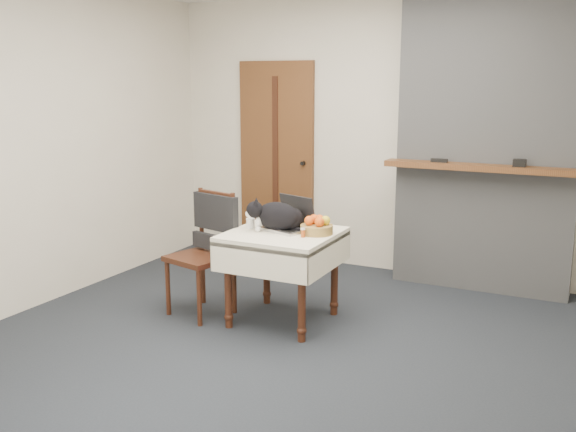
% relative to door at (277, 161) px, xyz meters
% --- Properties ---
extents(ground, '(4.50, 4.50, 0.00)m').
position_rel_door_xyz_m(ground, '(1.20, -1.97, -1.00)').
color(ground, black).
rests_on(ground, ground).
extents(room_shell, '(4.52, 4.01, 2.61)m').
position_rel_door_xyz_m(room_shell, '(1.20, -1.51, 0.76)').
color(room_shell, beige).
rests_on(room_shell, ground).
extents(door, '(0.82, 0.10, 2.00)m').
position_rel_door_xyz_m(door, '(0.00, 0.00, 0.00)').
color(door, brown).
rests_on(door, ground).
extents(chimney, '(1.62, 0.48, 2.60)m').
position_rel_door_xyz_m(chimney, '(2.10, -0.13, 0.30)').
color(chimney, gray).
rests_on(chimney, ground).
extents(side_table, '(0.78, 0.78, 0.70)m').
position_rel_door_xyz_m(side_table, '(0.91, -1.66, -0.41)').
color(side_table, '#38170F').
rests_on(side_table, ground).
extents(laptop, '(0.41, 0.38, 0.25)m').
position_rel_door_xyz_m(laptop, '(0.92, -1.55, -0.24)').
color(laptop, '#B7B7BC').
rests_on(laptop, side_table).
extents(cat, '(0.53, 0.33, 0.25)m').
position_rel_door_xyz_m(cat, '(0.86, -1.64, -0.19)').
color(cat, black).
rests_on(cat, side_table).
extents(cream_jar, '(0.07, 0.07, 0.08)m').
position_rel_door_xyz_m(cream_jar, '(0.62, -1.65, -0.26)').
color(cream_jar, white).
rests_on(cream_jar, side_table).
extents(pill_bottle, '(0.03, 0.03, 0.07)m').
position_rel_door_xyz_m(pill_bottle, '(1.11, -1.74, -0.26)').
color(pill_bottle, '#A54214').
rests_on(pill_bottle, side_table).
extents(fruit_basket, '(0.24, 0.24, 0.14)m').
position_rel_door_xyz_m(fruit_basket, '(1.16, -1.59, -0.25)').
color(fruit_basket, olive).
rests_on(fruit_basket, side_table).
extents(desk_clutter, '(0.12, 0.12, 0.01)m').
position_rel_door_xyz_m(desk_clutter, '(1.07, -1.60, -0.30)').
color(desk_clutter, black).
rests_on(desk_clutter, side_table).
extents(chair, '(0.53, 0.52, 0.97)m').
position_rel_door_xyz_m(chair, '(0.29, -1.71, -0.38)').
color(chair, '#38170F').
rests_on(chair, ground).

